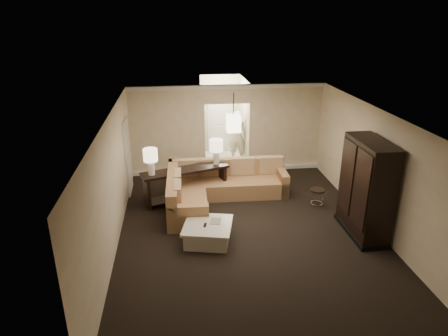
{
  "coord_description": "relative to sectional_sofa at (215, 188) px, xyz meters",
  "views": [
    {
      "loc": [
        -1.59,
        -7.96,
        4.86
      ],
      "look_at": [
        -0.45,
        1.2,
        1.21
      ],
      "focal_mm": 32.0,
      "sensor_mm": 36.0,
      "label": 1
    }
  ],
  "objects": [
    {
      "name": "side_door",
      "position": [
        -2.35,
        0.95,
        0.66
      ],
      "size": [
        0.05,
        0.9,
        2.1
      ],
      "primitive_type": "cube",
      "color": "silver",
      "rests_on": "ground"
    },
    {
      "name": "sectional_sofa",
      "position": [
        0.0,
        0.0,
        0.0
      ],
      "size": [
        3.35,
        2.65,
        0.99
      ],
      "rotation": [
        0.0,
        0.0,
        -0.03
      ],
      "color": "brown",
      "rests_on": "ground"
    },
    {
      "name": "crown_molding",
      "position": [
        0.62,
        2.1,
        2.34
      ],
      "size": [
        6.0,
        0.1,
        0.12
      ],
      "primitive_type": "cube",
      "color": "white",
      "rests_on": "wall_back"
    },
    {
      "name": "table_lamp_left",
      "position": [
        -1.66,
        -0.14,
        0.99
      ],
      "size": [
        0.37,
        0.37,
        0.7
      ],
      "color": "white",
      "rests_on": "console_table"
    },
    {
      "name": "baseboard",
      "position": [
        0.62,
        2.1,
        -0.33
      ],
      "size": [
        6.0,
        0.1,
        0.12
      ],
      "primitive_type": "cube",
      "color": "white",
      "rests_on": "ground"
    },
    {
      "name": "pendant_light",
      "position": [
        0.62,
        0.85,
        1.56
      ],
      "size": [
        0.38,
        0.38,
        1.09
      ],
      "color": "black",
      "rests_on": "ceiling"
    },
    {
      "name": "foyer",
      "position": [
        0.62,
        3.49,
        0.91
      ],
      "size": [
        1.44,
        2.02,
        2.8
      ],
      "color": "silver",
      "rests_on": "ground"
    },
    {
      "name": "table_lamp_right",
      "position": [
        0.09,
        0.43,
        0.99
      ],
      "size": [
        0.37,
        0.37,
        0.7
      ],
      "color": "white",
      "rests_on": "console_table"
    },
    {
      "name": "armoire",
      "position": [
        3.2,
        -2.1,
        0.69
      ],
      "size": [
        0.67,
        1.57,
        2.26
      ],
      "color": "black",
      "rests_on": "ground"
    },
    {
      "name": "wall_left",
      "position": [
        -2.38,
        -1.85,
        1.01
      ],
      "size": [
        0.04,
        8.0,
        2.8
      ],
      "primitive_type": "cube",
      "color": "beige",
      "rests_on": "ground"
    },
    {
      "name": "coffee_table",
      "position": [
        -0.37,
        -2.02,
        -0.18
      ],
      "size": [
        1.26,
        1.26,
        0.44
      ],
      "rotation": [
        0.0,
        0.0,
        -0.23
      ],
      "color": "beige",
      "rests_on": "ground"
    },
    {
      "name": "console_table",
      "position": [
        -0.78,
        0.15,
        0.15
      ],
      "size": [
        2.42,
        1.25,
        0.92
      ],
      "rotation": [
        0.0,
        0.0,
        0.32
      ],
      "color": "black",
      "rests_on": "ground"
    },
    {
      "name": "wall_right",
      "position": [
        3.62,
        -1.85,
        1.01
      ],
      "size": [
        0.04,
        8.0,
        2.8
      ],
      "primitive_type": "cube",
      "color": "beige",
      "rests_on": "ground"
    },
    {
      "name": "ceiling",
      "position": [
        0.62,
        -1.85,
        2.41
      ],
      "size": [
        6.0,
        8.0,
        0.02
      ],
      "primitive_type": "cube",
      "color": "silver",
      "rests_on": "wall_back"
    },
    {
      "name": "wall_back",
      "position": [
        0.62,
        2.15,
        1.01
      ],
      "size": [
        6.0,
        0.04,
        2.8
      ],
      "primitive_type": "cube",
      "color": "beige",
      "rests_on": "ground"
    },
    {
      "name": "person",
      "position": [
        1.07,
        2.98,
        0.59
      ],
      "size": [
        0.83,
        0.69,
        1.97
      ],
      "primitive_type": "imported",
      "rotation": [
        0.0,
        0.0,
        2.78
      ],
      "color": "beige",
      "rests_on": "ground"
    },
    {
      "name": "wall_front",
      "position": [
        0.62,
        -5.85,
        1.01
      ],
      "size": [
        6.0,
        0.04,
        2.8
      ],
      "primitive_type": "cube",
      "color": "beige",
      "rests_on": "ground"
    },
    {
      "name": "ground",
      "position": [
        0.62,
        -1.85,
        -0.39
      ],
      "size": [
        8.0,
        8.0,
        0.0
      ],
      "primitive_type": "plane",
      "color": "black",
      "rests_on": "ground"
    },
    {
      "name": "drink_table",
      "position": [
        2.65,
        -0.65,
        -0.04
      ],
      "size": [
        0.39,
        0.39,
        0.49
      ],
      "rotation": [
        0.0,
        0.0,
        -0.1
      ],
      "color": "black",
      "rests_on": "ground"
    }
  ]
}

